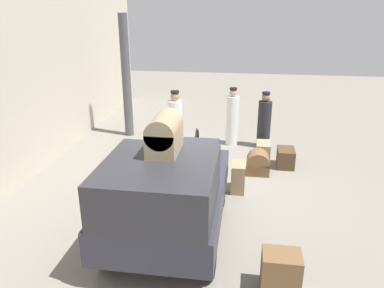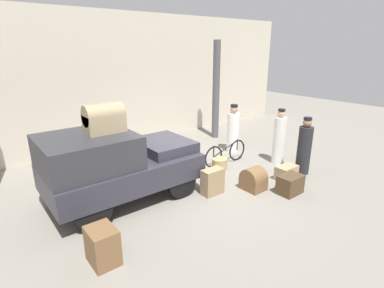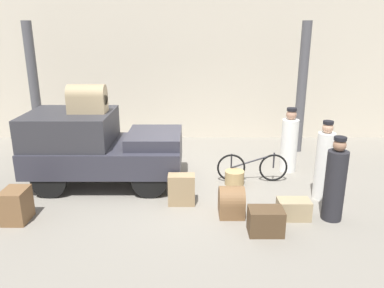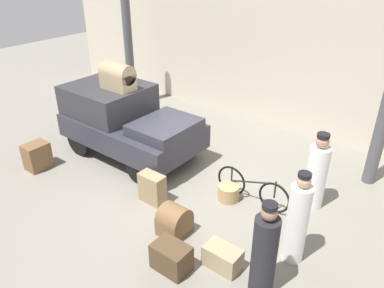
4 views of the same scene
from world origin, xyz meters
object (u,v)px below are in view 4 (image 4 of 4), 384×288
at_px(bicycle, 252,188).
at_px(trunk_large_brown, 37,156).
at_px(conductor_in_dark_uniform, 316,174).
at_px(trunk_barrel_dark, 174,221).
at_px(truck, 126,119).
at_px(trunk_on_truck_roof, 118,76).
at_px(porter_standing_middle, 264,253).
at_px(porter_lifting_near_truck, 297,221).
at_px(trunk_umber_medium, 171,257).
at_px(suitcase_black_upright, 223,258).
at_px(wicker_basket, 229,192).
at_px(trunk_wicker_pale, 152,188).

distance_m(bicycle, trunk_large_brown, 4.98).
bearing_deg(conductor_in_dark_uniform, trunk_barrel_dark, -125.20).
xyz_separation_m(truck, trunk_large_brown, (-1.09, -1.83, -0.59)).
height_order(trunk_barrel_dark, trunk_on_truck_roof, trunk_on_truck_roof).
xyz_separation_m(porter_standing_middle, porter_lifting_near_truck, (0.09, 0.90, 0.04)).
relative_size(truck, trunk_umber_medium, 5.66).
height_order(trunk_umber_medium, trunk_large_brown, trunk_large_brown).
height_order(bicycle, suitcase_black_upright, bicycle).
distance_m(truck, conductor_in_dark_uniform, 4.58).
bearing_deg(suitcase_black_upright, bicycle, 105.59).
bearing_deg(trunk_on_truck_roof, conductor_in_dark_uniform, 9.12).
bearing_deg(trunk_large_brown, trunk_umber_medium, -5.65).
bearing_deg(wicker_basket, bicycle, 24.06).
relative_size(trunk_wicker_pale, trunk_large_brown, 1.02).
distance_m(truck, suitcase_black_upright, 4.44).
xyz_separation_m(truck, bicycle, (3.52, 0.06, -0.56)).
distance_m(trunk_barrel_dark, suitcase_black_upright, 1.16).
height_order(trunk_wicker_pale, suitcase_black_upright, trunk_wicker_pale).
bearing_deg(trunk_umber_medium, conductor_in_dark_uniform, 69.69).
xyz_separation_m(trunk_umber_medium, suitcase_black_upright, (0.62, 0.54, -0.04)).
relative_size(porter_lifting_near_truck, trunk_umber_medium, 2.78).
bearing_deg(trunk_on_truck_roof, porter_standing_middle, -19.73).
relative_size(trunk_large_brown, trunk_on_truck_roof, 0.77).
distance_m(conductor_in_dark_uniform, porter_lifting_near_truck, 1.63).
distance_m(trunk_wicker_pale, suitcase_black_upright, 2.20).
bearing_deg(conductor_in_dark_uniform, wicker_basket, -148.31).
height_order(porter_standing_middle, porter_lifting_near_truck, porter_lifting_near_truck).
relative_size(conductor_in_dark_uniform, suitcase_black_upright, 2.66).
bearing_deg(trunk_large_brown, suitcase_black_upright, 1.04).
relative_size(conductor_in_dark_uniform, porter_lifting_near_truck, 0.96).
bearing_deg(trunk_barrel_dark, truck, 151.26).
bearing_deg(porter_standing_middle, porter_lifting_near_truck, 83.99).
height_order(wicker_basket, trunk_wicker_pale, trunk_wicker_pale).
relative_size(porter_standing_middle, trunk_wicker_pale, 2.53).
distance_m(trunk_umber_medium, suitcase_black_upright, 0.82).
distance_m(trunk_umber_medium, trunk_on_truck_roof, 4.55).
bearing_deg(trunk_large_brown, porter_lifting_near_truck, 9.37).
distance_m(porter_lifting_near_truck, suitcase_black_upright, 1.33).
distance_m(porter_lifting_near_truck, trunk_umber_medium, 2.08).
bearing_deg(porter_lifting_near_truck, suitcase_black_upright, -132.25).
bearing_deg(trunk_barrel_dark, wicker_basket, 81.38).
bearing_deg(porter_standing_middle, bicycle, 123.73).
bearing_deg(suitcase_black_upright, trunk_umber_medium, -139.28).
height_order(truck, porter_lifting_near_truck, porter_lifting_near_truck).
distance_m(bicycle, conductor_in_dark_uniform, 1.27).
distance_m(truck, trunk_on_truck_roof, 1.06).
xyz_separation_m(trunk_barrel_dark, trunk_umber_medium, (0.52, -0.69, -0.01)).
height_order(trunk_wicker_pale, trunk_large_brown, trunk_wicker_pale).
xyz_separation_m(porter_standing_middle, trunk_wicker_pale, (-2.82, 0.61, -0.41)).
height_order(bicycle, trunk_large_brown, bicycle).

